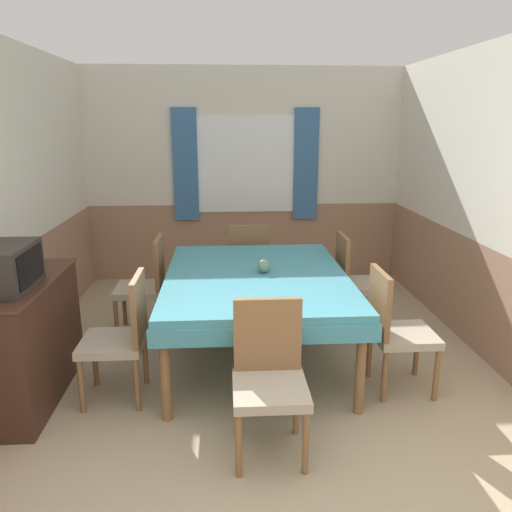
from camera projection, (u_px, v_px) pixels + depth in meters
wall_back at (245, 175)px, 6.18m from camera, size 4.25×0.10×2.60m
wall_left at (9, 208)px, 3.94m from camera, size 0.05×4.78×2.60m
wall_right at (488, 203)px, 4.18m from camera, size 0.05×4.78×2.60m
dining_table at (256, 285)px, 4.13m from camera, size 1.51×1.98×0.75m
chair_left_far at (147, 283)px, 4.67m from camera, size 0.44×0.44×0.93m
chair_right_far at (355, 279)px, 4.79m from camera, size 0.44×0.44×0.93m
chair_head_near at (269, 374)px, 2.98m from camera, size 0.44×0.44×0.93m
chair_left_near at (122, 334)px, 3.54m from camera, size 0.44×0.44×0.93m
chair_right_near at (395, 327)px, 3.66m from camera, size 0.44×0.44×0.93m
chair_head_window at (249, 262)px, 5.35m from camera, size 0.44×0.44×0.93m
sideboard at (26, 339)px, 3.56m from camera, size 0.46×1.19×0.89m
tv at (9, 268)px, 3.25m from camera, size 0.29×0.51×0.30m
vase at (264, 266)px, 4.11m from camera, size 0.11×0.11×0.11m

